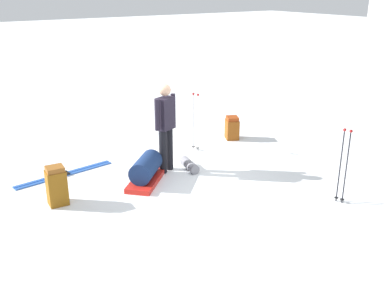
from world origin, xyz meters
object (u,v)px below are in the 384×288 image
Objects in this scene: ski_poles_planted_near at (196,119)px; sleeping_mat_rolled at (190,165)px; skier_standing at (166,124)px; ski_pair_near at (65,174)px; backpack_bright at (232,128)px; backpack_large_dark at (57,186)px; gear_sled at (146,170)px; ski_poles_planted_far at (344,162)px.

sleeping_mat_rolled is at bearing -40.50° from ski_poles_planted_near.
ski_pair_near is (-0.91, -1.69, -0.94)m from skier_standing.
ski_poles_planted_near is at bearing -82.64° from backpack_bright.
skier_standing is 0.97m from sleeping_mat_rolled.
backpack_large_dark is 0.59× the size of gear_sled.
backpack_bright reaches higher than gear_sled.
sleeping_mat_rolled is at bearing 92.49° from gear_sled.
sleeping_mat_rolled is at bearing 90.00° from backpack_large_dark.
skier_standing reaches higher than sleeping_mat_rolled.
sleeping_mat_rolled is (0.96, -1.82, -0.17)m from backpack_bright.
ski_pair_near is 3.62× the size of backpack_bright.
backpack_bright is at bearing 109.18° from skier_standing.
ski_poles_planted_near is at bearing -169.80° from ski_poles_planted_far.
ski_poles_planted_near reaches higher than backpack_large_dark.
backpack_bright is 0.42× the size of ski_poles_planted_far.
backpack_bright is 2.97m from gear_sled.
skier_standing is at bearing 94.95° from backpack_large_dark.
ski_poles_planted_far is (3.48, -0.52, 0.45)m from backpack_bright.
ski_pair_near is at bearing -91.89° from backpack_bright.
ski_poles_planted_near is at bearing 119.65° from skier_standing.
ski_poles_planted_far is (3.61, 3.40, 0.69)m from ski_pair_near.
skier_standing reaches higher than gear_sled.
ski_poles_planted_far is at bearing 27.32° from sleeping_mat_rolled.
ski_pair_near is 2.91× the size of backpack_large_dark.
backpack_large_dark is (0.19, -2.17, -0.63)m from skier_standing.
skier_standing is at bearing -114.72° from sleeping_mat_rolled.
skier_standing is 2.14m from ski_pair_near.
ski_poles_planted_far is (2.70, 1.71, -0.25)m from skier_standing.
ski_poles_planted_near reaches higher than gear_sled.
ski_poles_planted_far reaches higher than backpack_bright.
ski_poles_planted_far reaches higher than gear_sled.
ski_poles_planted_far is at bearing 10.20° from ski_poles_planted_near.
skier_standing is at bearing 112.25° from gear_sled.
sleeping_mat_rolled is (1.09, 2.10, 0.08)m from ski_pair_near.
skier_standing is at bearing -70.82° from backpack_bright.
ski_pair_near is at bearing -135.14° from gear_sled.
gear_sled is at bearing 44.86° from ski_pair_near.
backpack_bright is 0.96× the size of sleeping_mat_rolled.
skier_standing is 3.09× the size of sleeping_mat_rolled.
backpack_bright is 3.55m from ski_poles_planted_far.
ski_pair_near is 1.62m from gear_sled.
ski_poles_planted_near is (-0.63, 1.11, -0.25)m from skier_standing.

